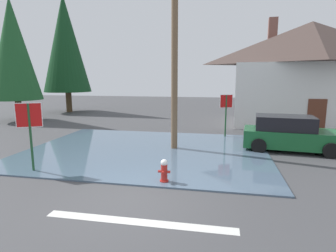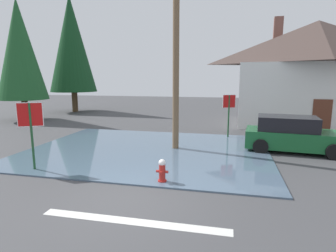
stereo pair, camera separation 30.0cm
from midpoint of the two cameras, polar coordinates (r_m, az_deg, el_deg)
The scene contains 11 objects.
ground_plane at distance 7.72m, azimuth -7.08°, elevation -15.17°, with size 80.00×80.00×0.10m, color #424244.
flood_puddle at distance 12.42m, azimuth -3.51°, elevation -4.95°, with size 10.50×8.09×0.05m, color #4C6075.
lane_stop_bar at distance 6.64m, azimuth -5.88°, elevation -19.05°, with size 4.44×0.30×0.01m, color silver.
stop_sign_near at distance 10.45m, azimuth -25.79°, elevation 0.75°, with size 0.74×0.41×2.40m.
fire_hydrant at distance 8.60m, azimuth -0.20°, elevation -9.36°, with size 0.38×0.33×0.76m.
utility_pole at distance 12.29m, azimuth 2.38°, elevation 14.94°, with size 1.60×0.28×8.22m.
stop_sign_far at distance 15.13m, azimuth 13.04°, elevation 3.78°, with size 0.67×0.27×2.33m.
house at distance 20.97m, azimuth 28.39°, elevation 9.69°, with size 10.48×6.77×7.38m.
parked_car at distance 13.37m, azimuth 24.86°, elevation -1.65°, with size 4.24×2.31×1.55m.
pine_tree_tall_left at distance 23.66m, azimuth -27.96°, elevation 13.76°, with size 3.57×3.57×8.93m.
pine_tree_mid_left at distance 28.07m, azimuth -19.02°, elevation 15.69°, with size 4.27×4.27×10.68m.
Camera 2 is at (2.57, -6.53, 3.22)m, focal length 29.49 mm.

